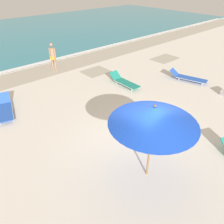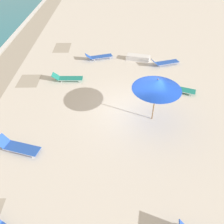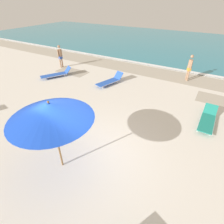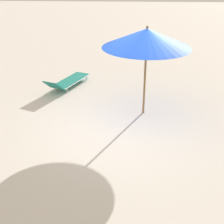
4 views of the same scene
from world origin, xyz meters
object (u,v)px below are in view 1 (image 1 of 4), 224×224
Objects in this scene: sun_lounger_near_water_left at (5,109)px; sun_lounger_near_water_right at (124,82)px; beachgoer_wading_adult at (53,55)px; beach_umbrella at (154,115)px; sun_lounger_mid_beach_pair_a at (188,77)px.

sun_lounger_near_water_left is 1.03× the size of sun_lounger_near_water_right.
beach_umbrella is at bearing -44.89° from beachgoer_wading_adult.
sun_lounger_near_water_right is (4.05, 5.20, -2.04)m from beach_umbrella.
sun_lounger_near_water_left is at bearing 142.98° from sun_lounger_mid_beach_pair_a.
beachgoer_wading_adult reaches higher than sun_lounger_near_water_left.
sun_lounger_mid_beach_pair_a is (9.38, -3.56, -0.01)m from sun_lounger_near_water_left.
beachgoer_wading_adult reaches higher than sun_lounger_near_water_right.
sun_lounger_near_water_left is (-2.10, 6.68, -2.03)m from beach_umbrella.
sun_lounger_near_water_right reaches higher than sun_lounger_mid_beach_pair_a.
beach_umbrella is at bearing -55.97° from sun_lounger_near_water_left.
beach_umbrella is 1.15× the size of sun_lounger_mid_beach_pair_a.
beach_umbrella is at bearing -173.05° from sun_lounger_mid_beach_pair_a.
beach_umbrella is 8.19m from sun_lounger_mid_beach_pair_a.
beachgoer_wading_adult is (-5.07, 6.80, 0.79)m from sun_lounger_mid_beach_pair_a.
beachgoer_wading_adult is at bearing 77.43° from beach_umbrella.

